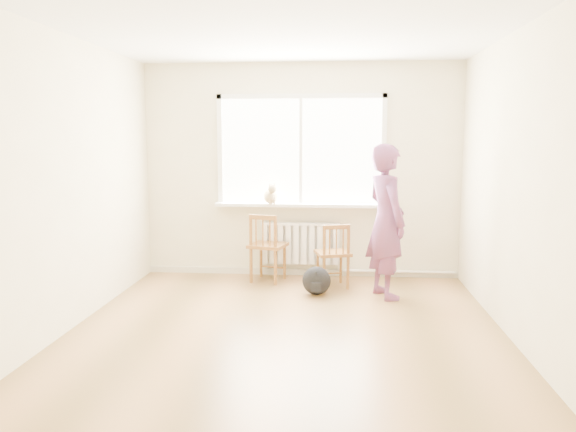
% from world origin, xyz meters
% --- Properties ---
extents(floor, '(4.50, 4.50, 0.00)m').
position_xyz_m(floor, '(0.00, 0.00, 0.00)').
color(floor, '#A47343').
rests_on(floor, ground).
extents(ceiling, '(4.50, 4.50, 0.00)m').
position_xyz_m(ceiling, '(0.00, 0.00, 2.70)').
color(ceiling, white).
rests_on(ceiling, back_wall).
extents(back_wall, '(4.00, 0.01, 2.70)m').
position_xyz_m(back_wall, '(0.00, 2.25, 1.35)').
color(back_wall, beige).
rests_on(back_wall, ground).
extents(window, '(2.12, 0.05, 1.42)m').
position_xyz_m(window, '(0.00, 2.22, 1.66)').
color(window, white).
rests_on(window, back_wall).
extents(windowsill, '(2.15, 0.22, 0.04)m').
position_xyz_m(windowsill, '(0.00, 2.14, 0.93)').
color(windowsill, white).
rests_on(windowsill, back_wall).
extents(radiator, '(1.00, 0.12, 0.55)m').
position_xyz_m(radiator, '(0.00, 2.16, 0.44)').
color(radiator, white).
rests_on(radiator, back_wall).
extents(heating_pipe, '(1.40, 0.04, 0.04)m').
position_xyz_m(heating_pipe, '(1.25, 2.19, 0.08)').
color(heating_pipe, silver).
rests_on(heating_pipe, back_wall).
extents(baseboard, '(4.00, 0.03, 0.08)m').
position_xyz_m(baseboard, '(0.00, 2.23, 0.04)').
color(baseboard, beige).
rests_on(baseboard, ground).
extents(chair_left, '(0.51, 0.49, 0.85)m').
position_xyz_m(chair_left, '(-0.40, 1.85, 0.43)').
color(chair_left, '#9A672C').
rests_on(chair_left, floor).
extents(chair_right, '(0.47, 0.46, 0.77)m').
position_xyz_m(chair_right, '(0.43, 1.65, 0.39)').
color(chair_right, '#9A672C').
rests_on(chair_right, floor).
extents(person, '(0.62, 0.73, 1.70)m').
position_xyz_m(person, '(1.00, 1.32, 0.85)').
color(person, '#B43C4C').
rests_on(person, floor).
extents(cat, '(0.24, 0.40, 0.27)m').
position_xyz_m(cat, '(-0.36, 2.05, 1.06)').
color(cat, beige).
rests_on(cat, windowsill).
extents(backpack, '(0.34, 0.26, 0.32)m').
position_xyz_m(backpack, '(0.24, 1.33, 0.16)').
color(backpack, black).
rests_on(backpack, floor).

